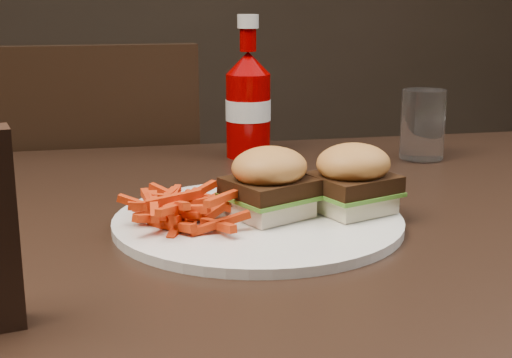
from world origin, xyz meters
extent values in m
cube|color=black|center=(0.00, 0.00, 0.73)|extent=(1.20, 0.80, 0.04)
cube|color=black|center=(-0.33, 0.65, 0.43)|extent=(0.47, 0.47, 0.04)
cylinder|color=white|center=(-0.11, -0.07, 0.76)|extent=(0.31, 0.31, 0.01)
cube|color=beige|center=(-0.10, -0.07, 0.77)|extent=(0.10, 0.10, 0.02)
cube|color=beige|center=(0.00, -0.07, 0.77)|extent=(0.10, 0.09, 0.02)
cylinder|color=#8A0000|center=(-0.05, 0.29, 0.81)|extent=(0.08, 0.08, 0.14)
cylinder|color=white|center=(0.21, 0.21, 0.81)|extent=(0.09, 0.09, 0.11)
camera|label=1|loc=(-0.27, -0.79, 0.99)|focal=50.00mm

